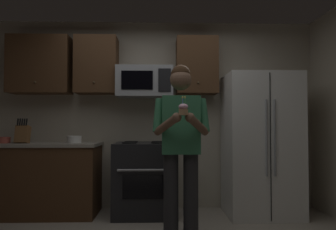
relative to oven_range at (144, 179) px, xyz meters
The scene contains 11 objects.
wall_back 0.94m from the oven_range, 69.02° to the left, with size 4.40×0.10×2.60m, color #B7AD99.
oven_range is the anchor object (origin of this frame).
microwave 1.26m from the oven_range, 89.98° to the left, with size 0.74×0.41×0.40m.
refrigerator 1.56m from the oven_range, ahead, with size 0.90×0.75×1.80m.
cabinet_row_upper 1.60m from the oven_range, 163.43° to the left, with size 2.78×0.36×0.76m.
counter_left 1.30m from the oven_range, behind, with size 1.44×0.66×0.92m.
knife_block 1.64m from the oven_range, behind, with size 0.16×0.15×0.32m.
bowl_large_white 1.04m from the oven_range, behind, with size 0.19×0.19×0.09m.
bowl_small_colored 1.85m from the oven_range, behind, with size 0.17×0.17×0.08m.
person 1.13m from the oven_range, 65.65° to the right, with size 0.60×0.48×1.76m.
cupcake 1.54m from the oven_range, 71.65° to the right, with size 0.09×0.09×0.17m.
Camera 1 is at (0.04, -2.70, 1.15)m, focal length 33.62 mm.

